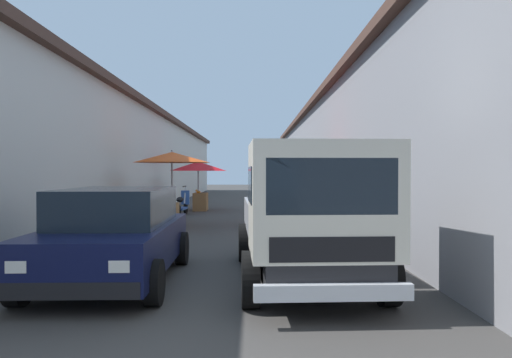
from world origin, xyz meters
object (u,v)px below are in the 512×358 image
delivery_truck (311,220)px  parked_scooter (182,204)px  hatchback_car (115,234)px  fruit_stall_far_right (199,171)px  vendor_by_crates (288,191)px  fruit_stall_mid_lane (171,167)px  fruit_stall_near_left (290,174)px

delivery_truck → parked_scooter: size_ratio=2.95×
hatchback_car → delivery_truck: bearing=-103.8°
delivery_truck → parked_scooter: delivery_truck is taller
fruit_stall_far_right → hatchback_car: 13.36m
hatchback_car → vendor_by_crates: vendor_by_crates is taller
fruit_stall_mid_lane → vendor_by_crates: size_ratio=1.46×
fruit_stall_near_left → parked_scooter: fruit_stall_near_left is taller
vendor_by_crates → parked_scooter: 4.17m
fruit_stall_near_left → delivery_truck: fruit_stall_near_left is taller
fruit_stall_near_left → parked_scooter: (3.17, 3.96, -1.19)m
fruit_stall_near_left → delivery_truck: 8.61m
delivery_truck → parked_scooter: (11.75, 3.60, -0.59)m
fruit_stall_mid_lane → delivery_truck: 8.70m
vendor_by_crates → fruit_stall_far_right: bearing=53.6°
fruit_stall_near_left → delivery_truck: size_ratio=0.46×
fruit_stall_far_right → parked_scooter: bearing=170.9°
fruit_stall_far_right → hatchback_car: bearing=-178.8°
fruit_stall_near_left → vendor_by_crates: bearing=-3.2°
fruit_stall_mid_lane → parked_scooter: (3.77, 0.24, -1.40)m
fruit_stall_far_right → vendor_by_crates: (-2.76, -3.74, -0.77)m
vendor_by_crates → parked_scooter: bearing=83.5°
fruit_stall_mid_lane → hatchback_car: size_ratio=0.61×
hatchback_car → vendor_by_crates: bearing=-18.2°
fruit_stall_far_right → delivery_truck: (-14.05, -3.24, -0.68)m
hatchback_car → parked_scooter: size_ratio=2.33×
fruit_stall_near_left → fruit_stall_far_right: size_ratio=0.92×
fruit_stall_mid_lane → fruit_stall_near_left: bearing=-80.9°
fruit_stall_mid_lane → fruit_stall_far_right: fruit_stall_mid_lane is taller
fruit_stall_near_left → hatchback_car: 8.58m
fruit_stall_far_right → vendor_by_crates: 4.71m
fruit_stall_mid_lane → fruit_stall_near_left: (0.60, -3.72, -0.20)m
fruit_stall_far_right → delivery_truck: bearing=-167.0°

